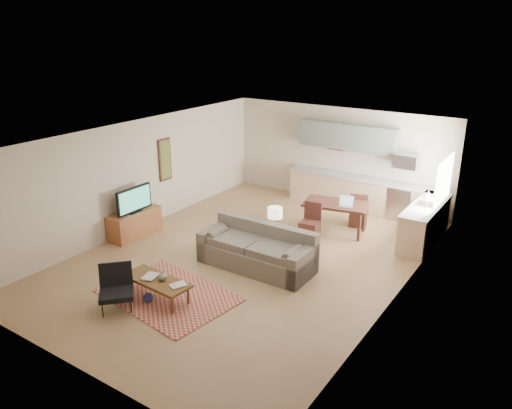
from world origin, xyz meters
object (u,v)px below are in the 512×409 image
Objects in this scene: tv_credenza at (135,224)px; dining_table at (335,218)px; sofa at (256,248)px; armchair at (116,289)px; coffee_table at (157,289)px; console_table at (275,244)px.

tv_credenza is 4.86m from dining_table.
sofa is 2.99m from armchair.
tv_credenza is (-2.18, 2.51, -0.08)m from armchair.
coffee_table is 4.93m from dining_table.
console_table is at bearing 13.83° from tv_credenza.
sofa reaches higher than console_table.
tv_credenza is (-2.56, 1.86, 0.10)m from coffee_table.
tv_credenza is (-3.36, -0.24, -0.13)m from sofa.
armchair is at bearing -48.93° from tv_credenza.
tv_credenza is at bearing 147.50° from coffee_table.
coffee_table is 0.91× the size of dining_table.
tv_credenza is at bearing -176.37° from sofa.
console_table is (0.07, 0.61, -0.11)m from sofa.
coffee_table is 1.76× the size of armchair.
tv_credenza is at bearing -155.46° from dining_table.
console_table is at bearing -115.19° from dining_table.
coffee_table is at bearing 13.57° from armchair.
tv_credenza reaches higher than coffee_table.
console_table is at bearing 75.58° from coffee_table.
armchair is 5.65m from dining_table.
console_table is at bearing 23.14° from armchair.
console_table is (1.25, 3.35, -0.06)m from armchair.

